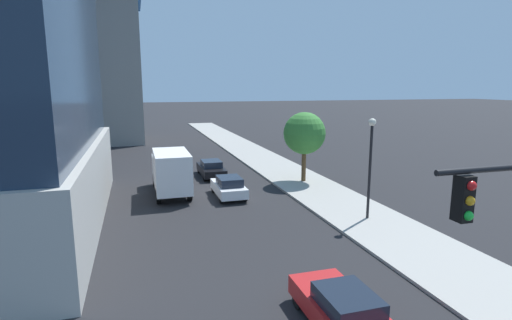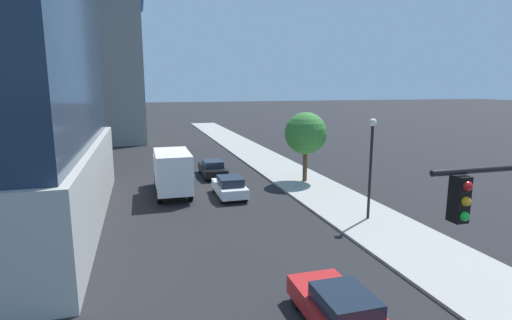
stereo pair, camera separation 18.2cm
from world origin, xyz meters
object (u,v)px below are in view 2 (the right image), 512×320
Objects in this scene: car_white at (230,187)px; car_black at (213,168)px; street_lamp at (371,154)px; box_truck at (172,170)px; street_tree at (306,134)px; car_red at (339,309)px; construction_building at (83,52)px.

car_black is at bearing 90.00° from car_white.
street_lamp reaches higher than box_truck.
box_truck is (-3.88, -5.07, 1.11)m from car_black.
street_tree is 1.20× the size of car_black.
car_white is at bearing -26.27° from box_truck.
car_red is 23.52m from car_black.
car_red is 1.05× the size of car_white.
car_white is 0.88× the size of car_black.
street_tree is (0.13, 9.84, 0.07)m from street_lamp.
construction_building reaches higher than street_lamp.
construction_building is 32.21m from car_black.
street_lamp is 11.94m from car_red.
car_red is at bearing -90.00° from car_black.
construction_building is 6.98× the size of car_red.
car_red is 0.93× the size of car_black.
street_tree is at bearing 89.25° from street_lamp.
car_red is 0.63× the size of box_truck.
car_black is 0.68× the size of box_truck.
car_black is at bearing 147.39° from street_tree.
box_truck is at bearing 153.73° from car_white.
box_truck is (-3.88, 18.45, 1.09)m from car_red.
street_tree is 1.29× the size of car_red.
car_white is (13.10, -33.97, -11.68)m from construction_building.
construction_building is 53.48m from car_red.
car_black is at bearing -64.10° from construction_building.
box_truck reaches higher than car_black.
car_red is 18.89m from box_truck.
car_white is at bearing -68.91° from construction_building.
box_truck is (-10.78, -0.65, -2.25)m from street_tree.
construction_building is 6.49× the size of car_black.
construction_building reaches higher than box_truck.
box_truck is at bearing 139.23° from street_lamp.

